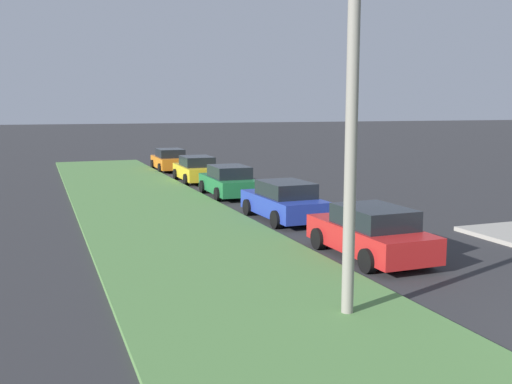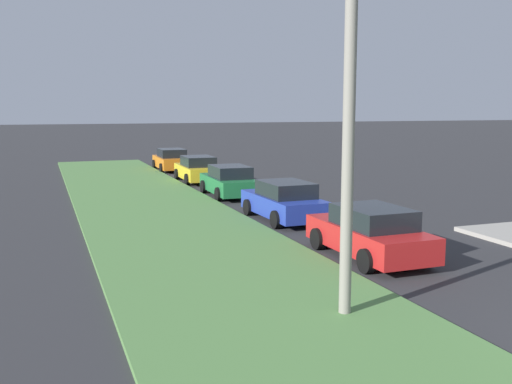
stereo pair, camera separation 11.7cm
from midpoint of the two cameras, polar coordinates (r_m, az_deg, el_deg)
grass_median at (r=16.93m, az=-5.62°, el=-5.83°), size 60.00×6.00×0.12m
parked_car_red at (r=16.56m, az=10.98°, el=-3.94°), size 4.32×2.06×1.47m
parked_car_blue at (r=21.69m, az=2.61°, el=-0.91°), size 4.34×2.10×1.47m
parked_car_green at (r=27.52m, az=-2.84°, el=1.05°), size 4.34×2.09×1.47m
parked_car_yellow at (r=33.03m, az=-5.97°, el=2.22°), size 4.33×2.08×1.47m
parked_car_orange at (r=39.17m, az=-8.55°, el=3.12°), size 4.33×2.07×1.47m
streetlight at (r=11.46m, az=10.73°, el=9.19°), size 0.44×2.88×7.50m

